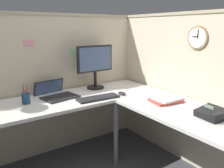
% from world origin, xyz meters
% --- Properties ---
extents(cubicle_wall_back, '(2.57, 0.12, 1.58)m').
position_xyz_m(cubicle_wall_back, '(-0.36, 0.87, 0.79)').
color(cubicle_wall_back, beige).
rests_on(cubicle_wall_back, ground).
extents(cubicle_wall_right, '(0.12, 2.37, 1.58)m').
position_xyz_m(cubicle_wall_right, '(0.87, -0.27, 0.79)').
color(cubicle_wall_right, beige).
rests_on(cubicle_wall_right, ground).
extents(desk, '(2.35, 2.15, 0.73)m').
position_xyz_m(desk, '(-0.15, -0.05, 0.63)').
color(desk, silver).
rests_on(desk, ground).
extents(monitor, '(0.46, 0.20, 0.50)m').
position_xyz_m(monitor, '(0.21, 0.64, 1.02)').
color(monitor, black).
rests_on(monitor, desk).
extents(laptop, '(0.40, 0.43, 0.22)m').
position_xyz_m(laptop, '(-0.30, 0.61, 0.75)').
color(laptop, '#232326').
rests_on(laptop, desk).
extents(keyboard, '(0.44, 0.17, 0.02)m').
position_xyz_m(keyboard, '(0.01, 0.26, 0.74)').
color(keyboard, '#232326').
rests_on(keyboard, desk).
extents(computer_mouse, '(0.06, 0.10, 0.03)m').
position_xyz_m(computer_mouse, '(0.29, 0.24, 0.75)').
color(computer_mouse, '#232326').
rests_on(computer_mouse, desk).
extents(pen_cup, '(0.08, 0.08, 0.18)m').
position_xyz_m(pen_cup, '(-0.62, 0.53, 0.78)').
color(pen_cup, navy).
rests_on(pen_cup, desk).
extents(office_phone, '(0.21, 0.23, 0.11)m').
position_xyz_m(office_phone, '(0.49, -0.68, 0.77)').
color(office_phone, black).
rests_on(office_phone, desk).
extents(book_stack, '(0.32, 0.26, 0.04)m').
position_xyz_m(book_stack, '(0.51, -0.19, 0.75)').
color(book_stack, '#BF3F38').
rests_on(book_stack, desk).
extents(wall_clock, '(0.04, 0.22, 0.22)m').
position_xyz_m(wall_clock, '(0.82, -0.26, 1.33)').
color(wall_clock, olive).
extents(pinned_note_leftmost, '(0.09, 0.00, 0.07)m').
position_xyz_m(pinned_note_leftmost, '(0.05, 0.82, 1.16)').
color(pinned_note_leftmost, '#8CCC99').
extents(pinned_note_middle, '(0.11, 0.00, 0.07)m').
position_xyz_m(pinned_note_middle, '(-0.47, 0.82, 1.27)').
color(pinned_note_middle, pink).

